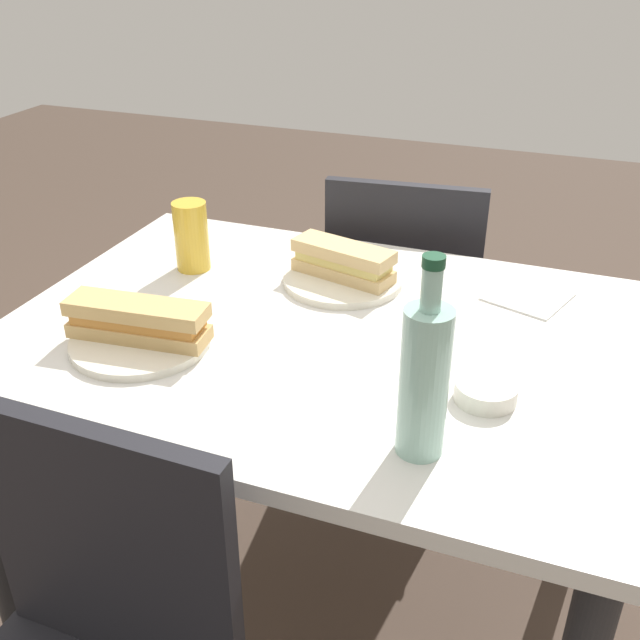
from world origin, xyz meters
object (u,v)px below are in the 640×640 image
object	(u,v)px
dining_table	(320,383)
beer_glass	(191,236)
plate_far	(343,279)
olive_bowl	(486,392)
baguette_sandwich_far	(343,261)
knife_far	(353,264)
knife_near	(149,320)
chair_far	(405,306)
plate_near	(141,341)
baguette_sandwich_near	(138,320)
water_bottle	(424,379)

from	to	relation	value
dining_table	beer_glass	world-z (taller)	beer_glass
plate_far	olive_bowl	xyz separation A→B (m)	(0.34, -0.31, 0.01)
baguette_sandwich_far	knife_far	size ratio (longest dim) A/B	1.24
dining_table	plate_far	size ratio (longest dim) A/B	4.68
knife_near	knife_far	world-z (taller)	same
chair_far	plate_far	world-z (taller)	chair_far
chair_far	beer_glass	distance (m)	0.67
baguette_sandwich_far	olive_bowl	size ratio (longest dim) A/B	2.27
knife_far	beer_glass	distance (m)	0.34
plate_near	plate_far	xyz separation A→B (m)	(0.25, 0.36, 0.00)
beer_glass	olive_bowl	bearing A→B (deg)	-22.24
beer_glass	olive_bowl	size ratio (longest dim) A/B	1.50
baguette_sandwich_near	beer_glass	bearing A→B (deg)	102.46
baguette_sandwich_near	knife_near	bearing A→B (deg)	107.18
knife_far	water_bottle	world-z (taller)	water_bottle
plate_near	olive_bowl	size ratio (longest dim) A/B	2.50
baguette_sandwich_far	water_bottle	distance (m)	0.54
chair_far	baguette_sandwich_near	size ratio (longest dim) A/B	3.43
baguette_sandwich_near	water_bottle	world-z (taller)	water_bottle
baguette_sandwich_near	olive_bowl	bearing A→B (deg)	4.28
plate_near	water_bottle	distance (m)	0.55
chair_far	water_bottle	xyz separation A→B (m)	(0.24, -0.88, 0.37)
dining_table	plate_far	bearing A→B (deg)	97.05
knife_near	olive_bowl	size ratio (longest dim) A/B	1.86
chair_far	beer_glass	xyz separation A→B (m)	(-0.35, -0.46, 0.33)
chair_far	knife_far	bearing A→B (deg)	-94.92
chair_far	water_bottle	world-z (taller)	water_bottle
knife_far	beer_glass	bearing A→B (deg)	-162.84
chair_far	baguette_sandwich_far	bearing A→B (deg)	-94.56
plate_far	chair_far	bearing A→B (deg)	85.44
water_bottle	olive_bowl	bearing A→B (deg)	66.50
plate_near	plate_far	size ratio (longest dim) A/B	1.00
dining_table	knife_far	world-z (taller)	knife_far
knife_near	plate_far	world-z (taller)	knife_near
water_bottle	beer_glass	world-z (taller)	water_bottle
baguette_sandwich_near	olive_bowl	world-z (taller)	baguette_sandwich_near
plate_far	olive_bowl	bearing A→B (deg)	-42.55
water_bottle	olive_bowl	world-z (taller)	water_bottle
chair_far	plate_far	xyz separation A→B (m)	(-0.03, -0.42, 0.26)
dining_table	plate_far	world-z (taller)	plate_far
chair_far	knife_far	xyz separation A→B (m)	(-0.03, -0.36, 0.27)
water_bottle	olive_bowl	xyz separation A→B (m)	(0.07, 0.15, -0.10)
dining_table	olive_bowl	bearing A→B (deg)	-20.04
knife_near	olive_bowl	xyz separation A→B (m)	(0.61, -0.01, -0.00)
olive_bowl	chair_far	bearing A→B (deg)	112.79
baguette_sandwich_near	water_bottle	bearing A→B (deg)	-11.86
plate_near	knife_near	bearing A→B (deg)	107.18
plate_far	water_bottle	bearing A→B (deg)	-59.62
plate_near	knife_far	distance (m)	0.48
plate_near	baguette_sandwich_near	xyz separation A→B (m)	(0.00, 0.00, 0.04)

